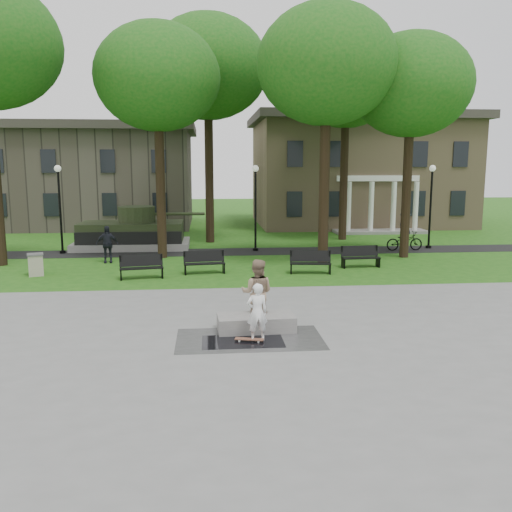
{
  "coord_description": "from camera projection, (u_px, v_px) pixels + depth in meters",
  "views": [
    {
      "loc": [
        -2.17,
        -17.47,
        4.72
      ],
      "look_at": [
        -0.38,
        2.22,
        1.4
      ],
      "focal_mm": 38.0,
      "sensor_mm": 36.0,
      "label": 1
    }
  ],
  "objects": [
    {
      "name": "ground",
      "position": [
        273.0,
        308.0,
        18.14
      ],
      "size": [
        120.0,
        120.0,
        0.0
      ],
      "primitive_type": "plane",
      "color": "#1D5012",
      "rests_on": "ground"
    },
    {
      "name": "plaza",
      "position": [
        298.0,
        360.0,
        13.23
      ],
      "size": [
        22.0,
        16.0,
        0.02
      ],
      "primitive_type": "cube",
      "color": "gray",
      "rests_on": "ground"
    },
    {
      "name": "footpath",
      "position": [
        247.0,
        252.0,
        29.92
      ],
      "size": [
        44.0,
        2.6,
        0.01
      ],
      "primitive_type": "cube",
      "color": "black",
      "rests_on": "ground"
    },
    {
      "name": "building_right",
      "position": [
        357.0,
        170.0,
        43.84
      ],
      "size": [
        17.0,
        12.0,
        8.6
      ],
      "color": "#9E8460",
      "rests_on": "ground"
    },
    {
      "name": "building_left",
      "position": [
        94.0,
        180.0,
        42.59
      ],
      "size": [
        15.0,
        10.0,
        7.2
      ],
      "primitive_type": "cube",
      "color": "#4C443D",
      "rests_on": "ground"
    },
    {
      "name": "tree_1",
      "position": [
        157.0,
        78.0,
        26.57
      ],
      "size": [
        6.2,
        6.2,
        11.63
      ],
      "color": "black",
      "rests_on": "ground"
    },
    {
      "name": "tree_2",
      "position": [
        327.0,
        66.0,
        25.25
      ],
      "size": [
        6.6,
        6.6,
        12.16
      ],
      "color": "black",
      "rests_on": "ground"
    },
    {
      "name": "tree_3",
      "position": [
        411.0,
        86.0,
        26.76
      ],
      "size": [
        6.0,
        6.0,
        11.19
      ],
      "color": "black",
      "rests_on": "ground"
    },
    {
      "name": "tree_4",
      "position": [
        208.0,
        68.0,
        31.95
      ],
      "size": [
        7.2,
        7.2,
        13.5
      ],
      "color": "black",
      "rests_on": "ground"
    },
    {
      "name": "tree_5",
      "position": [
        346.0,
        84.0,
        33.32
      ],
      "size": [
        6.4,
        6.4,
        12.44
      ],
      "color": "black",
      "rests_on": "ground"
    },
    {
      "name": "lamp_left",
      "position": [
        60.0,
        202.0,
        28.87
      ],
      "size": [
        0.36,
        0.36,
        4.73
      ],
      "color": "black",
      "rests_on": "ground"
    },
    {
      "name": "lamp_mid",
      "position": [
        255.0,
        201.0,
        29.8
      ],
      "size": [
        0.36,
        0.36,
        4.73
      ],
      "color": "black",
      "rests_on": "ground"
    },
    {
      "name": "lamp_right",
      "position": [
        431.0,
        200.0,
        30.69
      ],
      "size": [
        0.36,
        0.36,
        4.73
      ],
      "color": "black",
      "rests_on": "ground"
    },
    {
      "name": "tank_monument",
      "position": [
        133.0,
        233.0,
        31.17
      ],
      "size": [
        7.45,
        3.4,
        2.4
      ],
      "color": "gray",
      "rests_on": "ground"
    },
    {
      "name": "puddle",
      "position": [
        243.0,
        342.0,
        14.61
      ],
      "size": [
        2.2,
        1.2,
        0.0
      ],
      "primitive_type": "cube",
      "color": "black",
      "rests_on": "plaza"
    },
    {
      "name": "concrete_block",
      "position": [
        256.0,
        323.0,
        15.57
      ],
      "size": [
        2.25,
        1.11,
        0.45
      ],
      "primitive_type": "cube",
      "rotation": [
        0.0,
        0.0,
        0.05
      ],
      "color": "gray",
      "rests_on": "plaza"
    },
    {
      "name": "skateboard",
      "position": [
        249.0,
        340.0,
        14.62
      ],
      "size": [
        0.81,
        0.39,
        0.07
      ],
      "primitive_type": "cube",
      "rotation": [
        0.0,
        0.0,
        -0.25
      ],
      "color": "brown",
      "rests_on": "plaza"
    },
    {
      "name": "skateboarder",
      "position": [
        257.0,
        312.0,
        14.58
      ],
      "size": [
        0.63,
        0.46,
        1.59
      ],
      "primitive_type": "imported",
      "rotation": [
        0.0,
        0.0,
        3.28
      ],
      "color": "white",
      "rests_on": "plaza"
    },
    {
      "name": "friend_watching",
      "position": [
        257.0,
        293.0,
        15.91
      ],
      "size": [
        1.13,
        0.98,
        2.0
      ],
      "primitive_type": "imported",
      "rotation": [
        0.0,
        0.0,
        2.88
      ],
      "color": "#957960",
      "rests_on": "plaza"
    },
    {
      "name": "pedestrian_walker",
      "position": [
        107.0,
        244.0,
        26.41
      ],
      "size": [
        1.12,
        0.59,
        1.82
      ],
      "primitive_type": "imported",
      "rotation": [
        0.0,
        0.0,
        0.14
      ],
      "color": "black",
      "rests_on": "ground"
    },
    {
      "name": "cyclist",
      "position": [
        405.0,
        234.0,
        30.17
      ],
      "size": [
        2.08,
        1.18,
        2.25
      ],
      "rotation": [
        0.0,
        0.0,
        1.6
      ],
      "color": "black",
      "rests_on": "ground"
    },
    {
      "name": "park_bench_0",
      "position": [
        142.0,
        266.0,
        22.79
      ],
      "size": [
        1.85,
        0.8,
        1.0
      ],
      "rotation": [
        0.0,
        0.0,
        0.16
      ],
      "color": "black",
      "rests_on": "ground"
    },
    {
      "name": "park_bench_1",
      "position": [
        204.0,
        262.0,
        23.85
      ],
      "size": [
        1.84,
        0.73,
        1.0
      ],
      "rotation": [
        0.0,
        0.0,
        0.12
      ],
      "color": "black",
      "rests_on": "ground"
    },
    {
      "name": "park_bench_2",
      "position": [
        310.0,
        262.0,
        23.87
      ],
      "size": [
        1.84,
        0.74,
        1.0
      ],
      "rotation": [
        0.0,
        0.0,
        -0.12
      ],
      "color": "black",
      "rests_on": "ground"
    },
    {
      "name": "park_bench_3",
      "position": [
        360.0,
        256.0,
        25.31
      ],
      "size": [
        1.83,
        0.65,
        1.0
      ],
      "rotation": [
        0.0,
        0.0,
        0.07
      ],
      "color": "black",
      "rests_on": "ground"
    },
    {
      "name": "trash_bin",
      "position": [
        36.0,
        265.0,
        23.38
      ],
      "size": [
        0.83,
        0.83,
        0.96
      ],
      "rotation": [
        0.0,
        0.0,
        0.31
      ],
      "color": "#B1AB92",
      "rests_on": "ground"
    }
  ]
}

